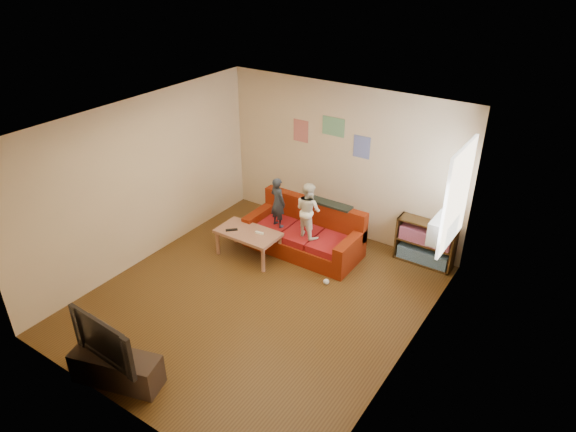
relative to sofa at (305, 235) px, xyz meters
The scene contains 17 objects.
room_shell 1.90m from the sofa, 84.33° to the right, with size 4.52×5.02×2.72m.
sofa is the anchor object (origin of this frame).
child_a 0.74m from the sofa, 159.71° to the right, with size 0.32×0.21×0.89m, color #252C38.
child_b 0.64m from the sofa, 48.48° to the right, with size 0.46×0.36×0.95m, color white.
coffee_table 0.99m from the sofa, 133.76° to the right, with size 1.06×0.58×0.48m.
remote 1.26m from the sofa, 138.24° to the right, with size 0.20×0.05×0.02m, color black.
game_controller 0.84m from the sofa, 126.04° to the right, with size 0.14×0.04×0.03m, color white.
bookshelf 1.99m from the sofa, 21.54° to the left, with size 0.95×0.29×0.76m.
window 2.73m from the sofa, ahead, with size 0.04×1.08×1.48m, color white.
ac_unit 2.39m from the sofa, ahead, with size 0.28×0.55×0.35m, color #B7B2A3.
artwork_left 1.86m from the sofa, 127.18° to the left, with size 0.30×0.01×0.40m, color #D87266.
artwork_center 1.90m from the sofa, 92.76° to the left, with size 0.42×0.01×0.32m, color #72B27F.
artwork_right 1.76m from the sofa, 61.06° to the left, with size 0.30×0.01×0.38m, color #727FCC.
file_box 0.68m from the sofa, 12.11° to the right, with size 0.40×0.30×0.28m.
tv_stand 3.83m from the sofa, 94.27° to the right, with size 1.10×0.37×0.41m, color #3D2D25.
television 3.85m from the sofa, 94.27° to the right, with size 1.05×0.14×0.60m, color black.
tissue 1.10m from the sofa, 40.19° to the right, with size 0.09×0.09×0.09m, color silver.
Camera 1 is at (3.79, -4.88, 4.77)m, focal length 32.00 mm.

